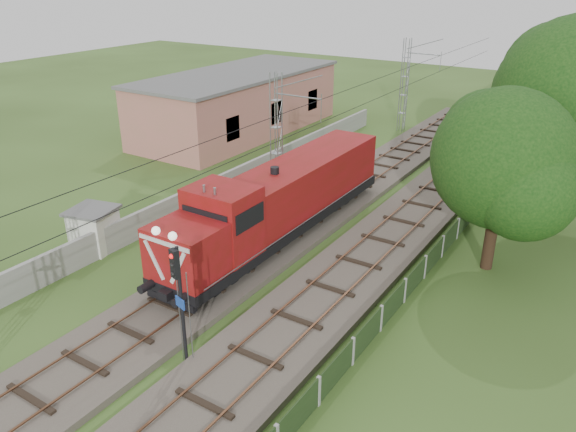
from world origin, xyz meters
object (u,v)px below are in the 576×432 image
Objects in this scene: signal_post at (178,287)px; coach_rake at (549,73)px; locomotive at (280,200)px; relay_hut at (94,229)px.

coach_rake is at bearing 87.87° from signal_post.
locomotive is 9.68m from relay_hut.
signal_post reaches higher than relay_hut.
relay_hut is (-12.40, -54.04, -1.28)m from coach_rake.
signal_post is at bearing -23.92° from relay_hut.
signal_post is (2.83, -10.67, 1.08)m from locomotive.
locomotive is at bearing 39.65° from relay_hut.
coach_rake is at bearing 84.04° from locomotive.
signal_post is 11.40m from relay_hut.
relay_hut is at bearing -140.35° from locomotive.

